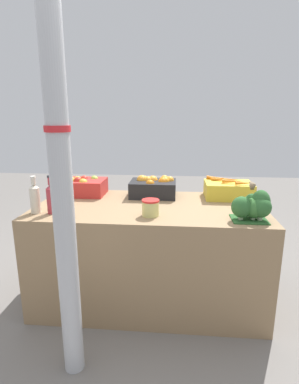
# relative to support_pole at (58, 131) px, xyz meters

# --- Properties ---
(ground_plane) EXTENTS (10.00, 10.00, 0.00)m
(ground_plane) POSITION_rel_support_pole_xyz_m (0.37, 0.75, -1.34)
(ground_plane) COLOR slate
(market_table) EXTENTS (1.68, 0.86, 0.76)m
(market_table) POSITION_rel_support_pole_xyz_m (0.37, 0.75, -0.96)
(market_table) COLOR #937551
(market_table) RESTS_ON ground_plane
(support_pole) EXTENTS (0.12, 0.12, 2.68)m
(support_pole) POSITION_rel_support_pole_xyz_m (0.00, 0.00, 0.00)
(support_pole) COLOR #B7BABF
(support_pole) RESTS_ON ground_plane
(apple_crate) EXTENTS (0.37, 0.28, 0.16)m
(apple_crate) POSITION_rel_support_pole_xyz_m (-0.23, 1.00, -0.50)
(apple_crate) COLOR red
(apple_crate) RESTS_ON market_table
(orange_crate) EXTENTS (0.37, 0.28, 0.17)m
(orange_crate) POSITION_rel_support_pole_xyz_m (0.38, 1.01, -0.50)
(orange_crate) COLOR black
(orange_crate) RESTS_ON market_table
(carrot_crate) EXTENTS (0.37, 0.28, 0.16)m
(carrot_crate) POSITION_rel_support_pole_xyz_m (0.98, 1.01, -0.51)
(carrot_crate) COLOR gold
(carrot_crate) RESTS_ON market_table
(broccoli_pile) EXTENTS (0.25, 0.18, 0.20)m
(broccoli_pile) POSITION_rel_support_pole_xyz_m (1.05, 0.47, -0.48)
(broccoli_pile) COLOR #2D602D
(broccoli_pile) RESTS_ON market_table
(juice_bottle_cloudy) EXTENTS (0.07, 0.07, 0.26)m
(juice_bottle_cloudy) POSITION_rel_support_pole_xyz_m (-0.39, 0.50, -0.47)
(juice_bottle_cloudy) COLOR beige
(juice_bottle_cloudy) RESTS_ON market_table
(juice_bottle_ruby) EXTENTS (0.06, 0.06, 0.26)m
(juice_bottle_ruby) POSITION_rel_support_pole_xyz_m (-0.28, 0.50, -0.47)
(juice_bottle_ruby) COLOR #B2333D
(juice_bottle_ruby) RESTS_ON market_table
(pickle_jar) EXTENTS (0.12, 0.12, 0.11)m
(pickle_jar) POSITION_rel_support_pole_xyz_m (0.40, 0.50, -0.52)
(pickle_jar) COLOR #D1CC75
(pickle_jar) RESTS_ON market_table
(sparrow_bird) EXTENTS (0.04, 0.14, 0.05)m
(sparrow_bird) POSITION_rel_support_pole_xyz_m (1.04, 0.48, -0.35)
(sparrow_bird) COLOR #4C3D2D
(sparrow_bird) RESTS_ON broccoli_pile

